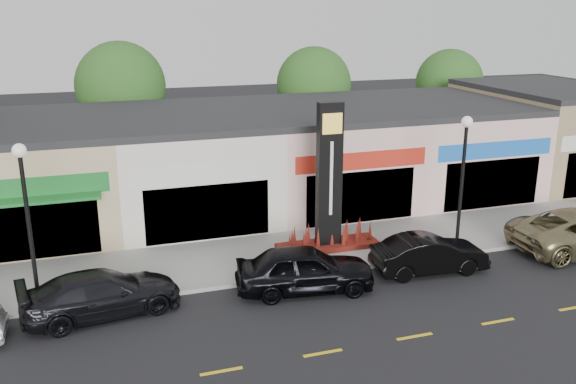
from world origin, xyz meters
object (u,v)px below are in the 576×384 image
Objects in this scene: lamp_east_near at (463,170)px; lamp_west_near at (27,210)px; car_black_sedan at (305,269)px; car_black_conv at (429,254)px; car_dark_sedan at (102,294)px; pylon_sign at (329,198)px.

lamp_west_near is at bearing 180.00° from lamp_east_near.
car_black_sedan is 5.00m from car_black_conv.
lamp_east_near is 1.25× the size of car_black_conv.
lamp_east_near reaches higher than car_black_sedan.
lamp_west_near is 9.37m from car_black_sedan.
car_dark_sedan is at bearing 92.38° from car_black_conv.
car_black_conv is at bearing -146.37° from lamp_east_near.
car_black_sedan is at bearing -102.40° from car_dark_sedan.
lamp_east_near is 0.91× the size of pylon_sign.
pylon_sign is 9.52m from car_dark_sedan.
car_dark_sedan is at bearing 94.88° from car_black_sedan.
lamp_west_near is 1.13× the size of car_black_sedan.
lamp_east_near is at bearing -70.11° from car_black_sedan.
lamp_west_near is 14.21m from car_black_conv.
lamp_east_near is at bearing 0.00° from lamp_west_near.
lamp_west_near is at bearing 53.05° from car_dark_sedan.
pylon_sign reaches higher than car_black_conv.
car_dark_sedan is (2.02, -1.07, -2.74)m from lamp_west_near.
pylon_sign is at bearing -81.91° from car_dark_sedan.
car_black_sedan reaches higher than car_black_conv.
lamp_west_near is 16.00m from lamp_east_near.
pylon_sign is (-5.00, 1.70, -1.20)m from lamp_east_near.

